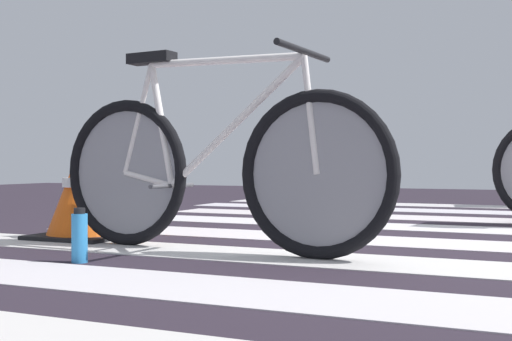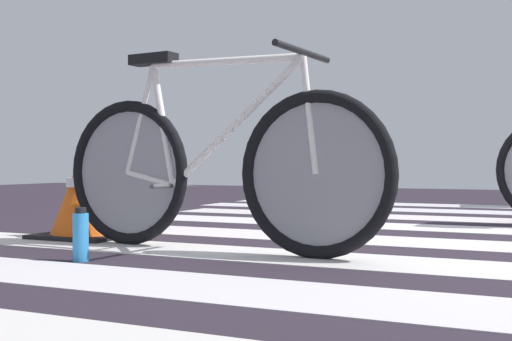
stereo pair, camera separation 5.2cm
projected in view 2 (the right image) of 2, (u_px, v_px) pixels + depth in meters
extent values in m
cube|color=#29212C|center=(478.00, 243.00, 3.43)|extent=(18.00, 14.00, 0.02)
cube|color=silver|center=(410.00, 305.00, 1.88)|extent=(5.20, 0.44, 0.00)
cube|color=silver|center=(412.00, 265.00, 2.63)|extent=(5.20, 0.44, 0.00)
cube|color=silver|center=(503.00, 247.00, 3.20)|extent=(5.20, 0.44, 0.00)
cube|color=silver|center=(479.00, 230.00, 4.00)|extent=(5.20, 0.44, 0.00)
cube|color=silver|center=(491.00, 213.00, 5.40)|extent=(5.20, 0.44, 0.00)
cube|color=silver|center=(501.00, 207.00, 6.06)|extent=(5.20, 0.44, 0.00)
torus|color=black|center=(128.00, 173.00, 3.29)|extent=(0.72, 0.11, 0.72)
torus|color=black|center=(316.00, 174.00, 2.80)|extent=(0.72, 0.11, 0.72)
cylinder|color=gray|center=(128.00, 173.00, 3.29)|extent=(0.61, 0.05, 0.61)
cylinder|color=gray|center=(316.00, 174.00, 2.80)|extent=(0.61, 0.05, 0.61)
cylinder|color=white|center=(223.00, 61.00, 3.02)|extent=(0.80, 0.10, 0.05)
cylinder|color=white|center=(235.00, 125.00, 2.99)|extent=(0.70, 0.09, 0.59)
cylinder|color=white|center=(163.00, 125.00, 3.18)|extent=(0.16, 0.05, 0.59)
cylinder|color=white|center=(150.00, 179.00, 3.23)|extent=(0.29, 0.05, 0.09)
cylinder|color=white|center=(140.00, 120.00, 3.25)|extent=(0.19, 0.04, 0.53)
cylinder|color=white|center=(310.00, 115.00, 2.81)|extent=(0.09, 0.04, 0.50)
cube|color=black|center=(153.00, 59.00, 3.21)|extent=(0.25, 0.11, 0.05)
cylinder|color=black|center=(303.00, 52.00, 2.82)|extent=(0.07, 0.52, 0.03)
cylinder|color=#4C4C51|center=(174.00, 186.00, 3.16)|extent=(0.05, 0.34, 0.02)
cylinder|color=#2F88D0|center=(81.00, 237.00, 2.73)|extent=(0.06, 0.06, 0.20)
cylinder|color=black|center=(81.00, 210.00, 2.73)|extent=(0.05, 0.05, 0.02)
cube|color=black|center=(88.00, 235.00, 3.62)|extent=(0.48, 0.48, 0.02)
cone|color=#EA5B14|center=(88.00, 187.00, 3.61)|extent=(0.42, 0.42, 0.55)
cylinder|color=white|center=(88.00, 182.00, 3.61)|extent=(0.23, 0.23, 0.05)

